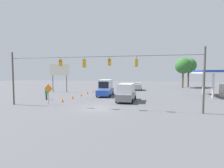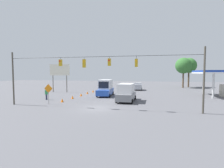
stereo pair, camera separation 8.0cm
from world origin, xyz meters
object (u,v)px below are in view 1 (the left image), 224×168
at_px(tree_horizon_right, 183,66).
at_px(traffic_cone_second, 72,97).
at_px(tree_horizon_left, 189,66).
at_px(traffic_cone_fourth, 87,93).
at_px(traffic_cone_third, 81,95).
at_px(roadside_billboard, 59,71).
at_px(overhead_signal_span, 97,72).
at_px(box_truck_grey_crossing_near, 126,93).
at_px(box_truck_blue_withflow_mid, 105,88).
at_px(work_zone_sign, 48,90).
at_px(sedan_white_withflow_far, 104,87).
at_px(sedan_silver_oncoming_deep, 138,86).
at_px(traffic_cone_fifth, 93,91).
at_px(pedestrian, 46,94).
at_px(traffic_cone_nearest, 62,100).

bearing_deg(tree_horizon_right, traffic_cone_second, 50.91).
bearing_deg(tree_horizon_left, traffic_cone_fourth, 43.77).
relative_size(traffic_cone_third, roadside_billboard, 0.09).
bearing_deg(overhead_signal_span, roadside_billboard, -48.40).
bearing_deg(tree_horizon_left, traffic_cone_second, 51.44).
bearing_deg(traffic_cone_second, tree_horizon_right, -129.09).
bearing_deg(traffic_cone_fourth, overhead_signal_span, 115.32).
xyz_separation_m(overhead_signal_span, box_truck_grey_crossing_near, (-2.73, -6.26, -3.16)).
height_order(box_truck_blue_withflow_mid, box_truck_grey_crossing_near, box_truck_blue_withflow_mid).
xyz_separation_m(work_zone_sign, tree_horizon_right, (-22.94, -32.25, 4.42)).
bearing_deg(sedan_white_withflow_far, traffic_cone_third, 77.40).
distance_m(overhead_signal_span, sedan_white_withflow_far, 19.87).
height_order(traffic_cone_second, traffic_cone_fourth, same).
bearing_deg(box_truck_blue_withflow_mid, sedan_silver_oncoming_deep, -112.81).
height_order(traffic_cone_fifth, pedestrian, pedestrian).
bearing_deg(traffic_cone_third, box_truck_blue_withflow_mid, -160.03).
xyz_separation_m(box_truck_grey_crossing_near, roadside_billboard, (16.48, -9.22, 3.34)).
bearing_deg(sedan_white_withflow_far, tree_horizon_left, -141.03).
bearing_deg(sedan_silver_oncoming_deep, pedestrian, 55.20).
xyz_separation_m(traffic_cone_third, pedestrian, (3.81, 5.26, 0.66)).
relative_size(overhead_signal_span, sedan_silver_oncoming_deep, 5.74).
bearing_deg(pedestrian, sedan_white_withflow_far, -112.26).
bearing_deg(traffic_cone_second, box_truck_blue_withflow_mid, -131.49).
xyz_separation_m(box_truck_blue_withflow_mid, traffic_cone_fourth, (4.47, -2.05, -1.23)).
bearing_deg(box_truck_blue_withflow_mid, traffic_cone_third, 19.97).
distance_m(traffic_cone_third, tree_horizon_left, 36.27).
xyz_separation_m(box_truck_grey_crossing_near, work_zone_sign, (10.27, 4.87, 0.63)).
relative_size(traffic_cone_fifth, roadside_billboard, 0.09).
bearing_deg(tree_horizon_left, traffic_cone_fifth, 39.82).
xyz_separation_m(traffic_cone_nearest, tree_horizon_right, (-21.94, -30.30, 6.13)).
bearing_deg(roadside_billboard, box_truck_blue_withflow_mid, 162.18).
relative_size(traffic_cone_second, traffic_cone_third, 1.00).
relative_size(box_truck_blue_withflow_mid, work_zone_sign, 2.21).
distance_m(traffic_cone_fourth, work_zone_sign, 12.53).
height_order(box_truck_grey_crossing_near, traffic_cone_third, box_truck_grey_crossing_near).
bearing_deg(overhead_signal_span, tree_horizon_right, -114.61).
bearing_deg(traffic_cone_fourth, tree_horizon_right, -137.80).
distance_m(traffic_cone_third, work_zone_sign, 8.99).
bearing_deg(traffic_cone_fifth, traffic_cone_nearest, 89.19).
bearing_deg(box_truck_blue_withflow_mid, box_truck_grey_crossing_near, 131.16).
height_order(box_truck_blue_withflow_mid, sedan_silver_oncoming_deep, box_truck_blue_withflow_mid).
distance_m(sedan_white_withflow_far, traffic_cone_third, 9.16).
xyz_separation_m(sedan_silver_oncoming_deep, traffic_cone_fifth, (9.51, 7.22, -0.70)).
relative_size(sedan_silver_oncoming_deep, traffic_cone_second, 7.64).
bearing_deg(work_zone_sign, sedan_silver_oncoming_deep, -115.24).
xyz_separation_m(sedan_silver_oncoming_deep, tree_horizon_right, (-12.23, -9.53, 5.43)).
height_order(traffic_cone_fifth, roadside_billboard, roadside_billboard).
xyz_separation_m(sedan_white_withflow_far, tree_horizon_left, (-21.86, -17.68, 5.60)).
xyz_separation_m(traffic_cone_nearest, work_zone_sign, (1.00, 1.95, 1.71)).
distance_m(sedan_white_withflow_far, box_truck_grey_crossing_near, 14.64).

